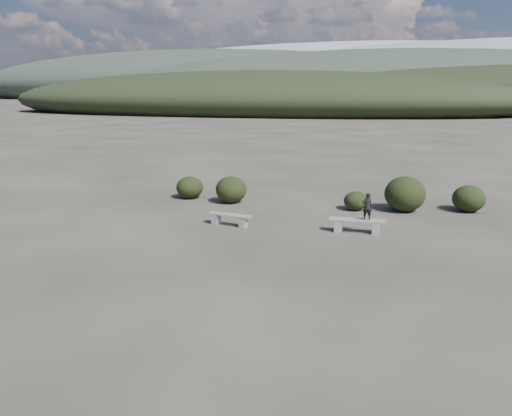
% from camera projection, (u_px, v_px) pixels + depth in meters
% --- Properties ---
extents(ground, '(1200.00, 1200.00, 0.00)m').
position_uv_depth(ground, '(242.00, 277.00, 13.54)').
color(ground, '#302B25').
rests_on(ground, ground).
extents(bench_left, '(1.78, 0.67, 0.44)m').
position_uv_depth(bench_left, '(230.00, 219.00, 18.63)').
color(bench_left, slate).
rests_on(bench_left, ground).
extents(bench_right, '(2.00, 0.50, 0.49)m').
position_uv_depth(bench_right, '(357.00, 225.00, 17.68)').
color(bench_right, slate).
rests_on(bench_right, ground).
extents(seated_person, '(0.41, 0.33, 0.97)m').
position_uv_depth(seated_person, '(367.00, 206.00, 17.46)').
color(seated_person, black).
rests_on(seated_person, bench_right).
extents(shrub_a, '(1.25, 1.25, 1.03)m').
position_uv_depth(shrub_a, '(190.00, 187.00, 23.25)').
color(shrub_a, black).
rests_on(shrub_a, ground).
extents(shrub_b, '(1.39, 1.39, 1.20)m').
position_uv_depth(shrub_b, '(231.00, 190.00, 22.30)').
color(shrub_b, black).
rests_on(shrub_b, ground).
extents(shrub_c, '(0.99, 0.99, 0.80)m').
position_uv_depth(shrub_c, '(356.00, 201.00, 20.97)').
color(shrub_c, black).
rests_on(shrub_c, ground).
extents(shrub_d, '(1.68, 1.68, 1.47)m').
position_uv_depth(shrub_d, '(405.00, 194.00, 20.71)').
color(shrub_d, black).
rests_on(shrub_d, ground).
extents(shrub_e, '(1.33, 1.33, 1.11)m').
position_uv_depth(shrub_e, '(469.00, 199.00, 20.68)').
color(shrub_e, black).
rests_on(shrub_e, ground).
extents(mountain_ridges, '(500.00, 400.00, 56.00)m').
position_uv_depth(mountain_ridges, '(377.00, 80.00, 331.36)').
color(mountain_ridges, black).
rests_on(mountain_ridges, ground).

